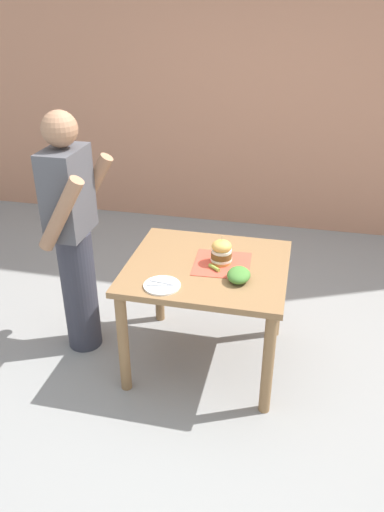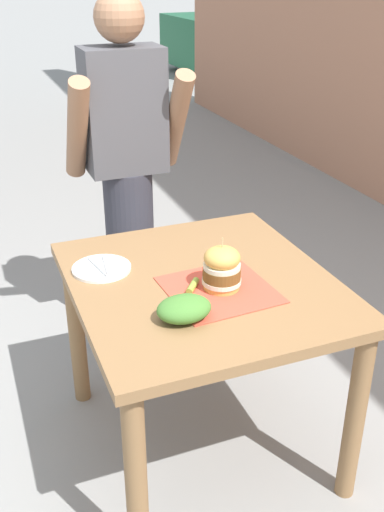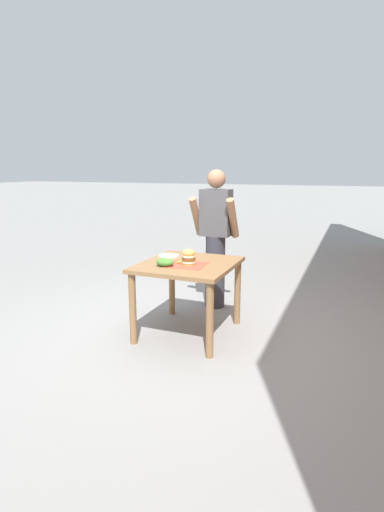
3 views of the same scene
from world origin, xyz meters
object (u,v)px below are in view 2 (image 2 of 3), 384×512
at_px(patio_table, 202,309).
at_px(pickle_spear, 193,286).
at_px(sandwich, 222,268).
at_px(side_plate_with_forks, 102,268).
at_px(diner_across_table, 127,173).
at_px(side_salad, 184,309).
at_px(parked_car_near_curb, 288,26).

relative_size(patio_table, pickle_spear, 11.48).
relative_size(sandwich, side_plate_with_forks, 0.87).
distance_m(pickle_spear, diner_across_table, 0.96).
xyz_separation_m(pickle_spear, side_salad, (-0.10, -0.17, 0.02)).
height_order(side_plate_with_forks, diner_across_table, diner_across_table).
bearing_deg(sandwich, pickle_spear, 164.64).
bearing_deg(parked_car_near_curb, pickle_spear, -121.63).
distance_m(patio_table, diner_across_table, 0.93).
xyz_separation_m(sandwich, parked_car_near_curb, (5.00, 8.31, -0.12)).
bearing_deg(pickle_spear, side_plate_with_forks, 134.55).
xyz_separation_m(side_salad, parked_car_near_curb, (5.20, 8.45, -0.08)).
bearing_deg(side_plate_with_forks, patio_table, -33.20).
height_order(patio_table, sandwich, sandwich).
bearing_deg(side_salad, pickle_spear, 60.19).
bearing_deg(side_plate_with_forks, side_salad, -68.97).
height_order(pickle_spear, side_plate_with_forks, pickle_spear).
relative_size(diner_across_table, parked_car_near_curb, 0.40).
relative_size(sandwich, pickle_spear, 2.16).
xyz_separation_m(patio_table, pickle_spear, (-0.06, -0.06, 0.14)).
xyz_separation_m(pickle_spear, side_plate_with_forks, (-0.26, 0.27, -0.01)).
bearing_deg(sandwich, diner_across_table, 93.37).
relative_size(pickle_spear, parked_car_near_curb, 0.02).
xyz_separation_m(side_plate_with_forks, parked_car_near_curb, (5.36, 8.02, -0.04)).
relative_size(pickle_spear, side_plate_with_forks, 0.40).
relative_size(pickle_spear, diner_across_table, 0.05).
bearing_deg(parked_car_near_curb, sandwich, -121.06).
relative_size(sandwich, diner_across_table, 0.11).
bearing_deg(diner_across_table, side_salad, -96.90).
bearing_deg(patio_table, side_plate_with_forks, 146.80).
xyz_separation_m(side_plate_with_forks, diner_across_table, (0.30, 0.69, 0.12)).
relative_size(side_plate_with_forks, diner_across_table, 0.13).
bearing_deg(side_salad, side_plate_with_forks, 111.03).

